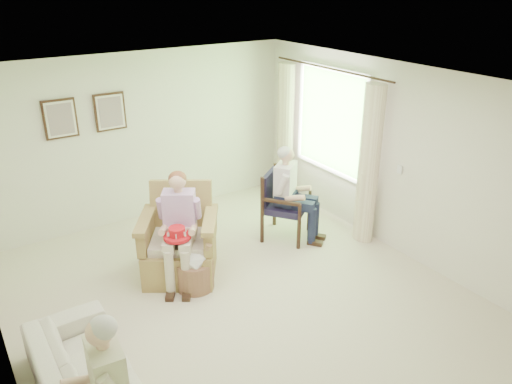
{
  "coord_description": "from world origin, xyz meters",
  "views": [
    {
      "loc": [
        -2.59,
        -4.36,
        3.62
      ],
      "look_at": [
        0.64,
        0.52,
        1.05
      ],
      "focal_mm": 35.0,
      "sensor_mm": 36.0,
      "label": 1
    }
  ],
  "objects_px": {
    "person_wicker": "(182,220)",
    "person_dark": "(290,188)",
    "wicker_armchair": "(179,248)",
    "person_sofa": "(105,384)",
    "sofa": "(91,382)",
    "hatbox": "(195,268)",
    "red_hat": "(177,234)",
    "wood_armchair": "(283,201)"
  },
  "relations": [
    {
      "from": "wicker_armchair",
      "to": "wood_armchair",
      "type": "distance_m",
      "value": 1.78
    },
    {
      "from": "wood_armchair",
      "to": "hatbox",
      "type": "height_order",
      "value": "wood_armchair"
    },
    {
      "from": "wicker_armchair",
      "to": "hatbox",
      "type": "bearing_deg",
      "value": -54.3
    },
    {
      "from": "wood_armchair",
      "to": "person_wicker",
      "type": "relative_size",
      "value": 0.7
    },
    {
      "from": "sofa",
      "to": "person_wicker",
      "type": "relative_size",
      "value": 1.44
    },
    {
      "from": "person_wicker",
      "to": "hatbox",
      "type": "xyz_separation_m",
      "value": [
        0.02,
        -0.25,
        -0.57
      ]
    },
    {
      "from": "wood_armchair",
      "to": "sofa",
      "type": "xyz_separation_m",
      "value": [
        -3.37,
        -1.73,
        -0.25
      ]
    },
    {
      "from": "wicker_armchair",
      "to": "person_dark",
      "type": "xyz_separation_m",
      "value": [
        1.76,
        -0.03,
        0.44
      ]
    },
    {
      "from": "hatbox",
      "to": "person_sofa",
      "type": "bearing_deg",
      "value": -133.39
    },
    {
      "from": "wicker_armchair",
      "to": "person_dark",
      "type": "distance_m",
      "value": 1.82
    },
    {
      "from": "wicker_armchair",
      "to": "red_hat",
      "type": "relative_size",
      "value": 3.52
    },
    {
      "from": "sofa",
      "to": "person_dark",
      "type": "distance_m",
      "value": 3.76
    },
    {
      "from": "person_sofa",
      "to": "hatbox",
      "type": "xyz_separation_m",
      "value": [
        1.63,
        1.73,
        -0.44
      ]
    },
    {
      "from": "person_dark",
      "to": "red_hat",
      "type": "height_order",
      "value": "person_dark"
    },
    {
      "from": "sofa",
      "to": "person_sofa",
      "type": "distance_m",
      "value": 0.68
    },
    {
      "from": "person_wicker",
      "to": "person_sofa",
      "type": "xyz_separation_m",
      "value": [
        -1.61,
        -1.98,
        -0.13
      ]
    },
    {
      "from": "sofa",
      "to": "red_hat",
      "type": "xyz_separation_m",
      "value": [
        1.47,
        1.29,
        0.46
      ]
    },
    {
      "from": "sofa",
      "to": "person_sofa",
      "type": "bearing_deg",
      "value": 180.0
    },
    {
      "from": "person_wicker",
      "to": "person_dark",
      "type": "bearing_deg",
      "value": 36.73
    },
    {
      "from": "person_wicker",
      "to": "person_dark",
      "type": "xyz_separation_m",
      "value": [
        1.76,
        0.12,
        -0.03
      ]
    },
    {
      "from": "sofa",
      "to": "hatbox",
      "type": "relative_size",
      "value": 2.92
    },
    {
      "from": "sofa",
      "to": "red_hat",
      "type": "height_order",
      "value": "red_hat"
    },
    {
      "from": "wood_armchair",
      "to": "sofa",
      "type": "height_order",
      "value": "wood_armchair"
    },
    {
      "from": "wicker_armchair",
      "to": "red_hat",
      "type": "bearing_deg",
      "value": -81.46
    },
    {
      "from": "wicker_armchair",
      "to": "person_dark",
      "type": "height_order",
      "value": "person_dark"
    },
    {
      "from": "sofa",
      "to": "person_wicker",
      "type": "xyz_separation_m",
      "value": [
        1.61,
        1.45,
        0.54
      ]
    },
    {
      "from": "person_sofa",
      "to": "red_hat",
      "type": "relative_size",
      "value": 3.79
    },
    {
      "from": "person_wicker",
      "to": "wicker_armchair",
      "type": "bearing_deg",
      "value": 122.86
    },
    {
      "from": "red_hat",
      "to": "person_sofa",
      "type": "bearing_deg",
      "value": -128.94
    },
    {
      "from": "wood_armchair",
      "to": "sofa",
      "type": "distance_m",
      "value": 3.8
    },
    {
      "from": "red_hat",
      "to": "person_wicker",
      "type": "bearing_deg",
      "value": 48.38
    },
    {
      "from": "person_dark",
      "to": "person_sofa",
      "type": "relative_size",
      "value": 1.1
    },
    {
      "from": "wicker_armchair",
      "to": "sofa",
      "type": "distance_m",
      "value": 2.27
    },
    {
      "from": "person_wicker",
      "to": "person_dark",
      "type": "height_order",
      "value": "person_wicker"
    },
    {
      "from": "wood_armchair",
      "to": "sofa",
      "type": "bearing_deg",
      "value": 170.36
    },
    {
      "from": "person_wicker",
      "to": "hatbox",
      "type": "height_order",
      "value": "person_wicker"
    },
    {
      "from": "person_dark",
      "to": "wood_armchair",
      "type": "bearing_deg",
      "value": 53.23
    },
    {
      "from": "person_dark",
      "to": "wicker_armchair",
      "type": "bearing_deg",
      "value": 142.11
    },
    {
      "from": "wood_armchair",
      "to": "person_dark",
      "type": "relative_size",
      "value": 0.72
    },
    {
      "from": "person_dark",
      "to": "hatbox",
      "type": "xyz_separation_m",
      "value": [
        -1.74,
        -0.37,
        -0.54
      ]
    },
    {
      "from": "sofa",
      "to": "person_dark",
      "type": "relative_size",
      "value": 1.48
    },
    {
      "from": "hatbox",
      "to": "person_dark",
      "type": "bearing_deg",
      "value": 12.04
    }
  ]
}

